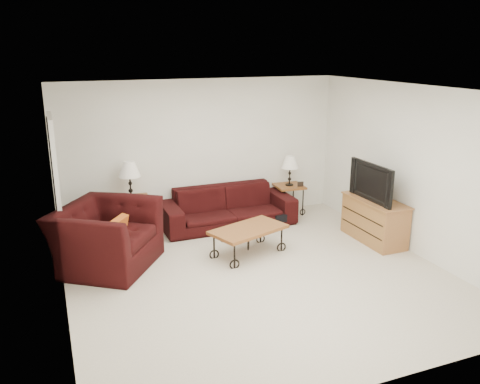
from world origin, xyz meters
The scene contains 20 objects.
ground centered at (0.00, 0.00, 0.00)m, with size 5.00×5.00×0.00m, color beige.
wall_back centered at (0.00, 2.50, 1.25)m, with size 5.00×0.02×2.50m, color white.
wall_front centered at (0.00, -2.50, 1.25)m, with size 5.00×0.02×2.50m, color white.
wall_left centered at (-2.50, 0.00, 1.25)m, with size 0.02×5.00×2.50m, color white.
wall_right centered at (2.50, 0.00, 1.25)m, with size 0.02×5.00×2.50m, color white.
ceiling centered at (0.00, 0.00, 2.50)m, with size 5.00×5.00×0.00m, color white.
doorway centered at (-2.47, 1.65, 1.02)m, with size 0.08×0.94×2.04m, color black.
sofa centered at (0.30, 2.02, 0.34)m, with size 2.30×0.90×0.67m, color black.
side_table_left centered at (-1.33, 2.20, 0.31)m, with size 0.57×0.57×0.62m, color brown.
side_table_right centered at (1.58, 2.20, 0.28)m, with size 0.50×0.50×0.55m, color brown.
lamp_left centered at (-1.33, 2.20, 0.93)m, with size 0.35×0.35×0.62m, color black, non-canonical shape.
lamp_right centered at (1.58, 2.20, 0.83)m, with size 0.31×0.31×0.55m, color black, non-canonical shape.
photo_frame_left centered at (-1.48, 2.05, 0.67)m, with size 0.12×0.02×0.10m, color black.
photo_frame_right centered at (1.73, 2.05, 0.60)m, with size 0.11×0.01×0.09m, color black.
coffee_table centered at (0.14, 0.71, 0.21)m, with size 1.13×0.61×0.42m, color brown.
armchair centered at (-1.88, 1.08, 0.45)m, with size 1.37×1.20×0.89m, color black.
throw_pillow centered at (-1.73, 1.03, 0.52)m, with size 0.40×0.11×0.40m, color #C05218.
tv_stand centered at (2.23, 0.49, 0.35)m, with size 0.48×1.15×0.69m, color #A25D3C.
television centered at (2.21, 0.49, 0.99)m, with size 1.03×0.14×0.59m, color black.
backpack centered at (1.11, 1.67, 0.20)m, with size 0.31×0.24×0.40m, color black.
Camera 1 is at (-2.53, -5.67, 3.01)m, focal length 37.10 mm.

